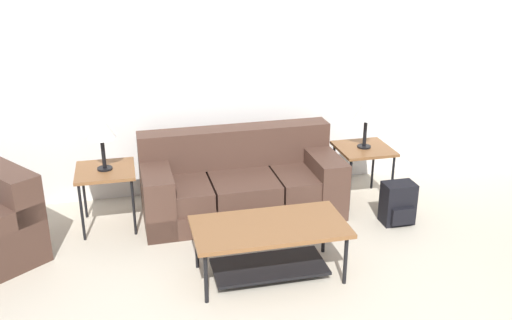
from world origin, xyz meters
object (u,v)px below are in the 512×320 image
at_px(couch, 241,184).
at_px(table_lamp_left, 101,128).
at_px(side_table_left, 106,175).
at_px(side_table_right, 364,153).
at_px(table_lamp_right, 367,110).
at_px(backpack, 398,204).
at_px(coffee_table, 269,238).

bearing_deg(couch, table_lamp_left, -179.49).
bearing_deg(side_table_left, table_lamp_left, 104.04).
bearing_deg(table_lamp_left, side_table_right, -0.00).
distance_m(table_lamp_right, backpack, 0.99).
bearing_deg(backpack, side_table_left, 167.94).
xyz_separation_m(couch, table_lamp_right, (1.30, -0.01, 0.69)).
bearing_deg(coffee_table, table_lamp_left, 136.87).
relative_size(coffee_table, side_table_left, 2.11).
distance_m(side_table_left, table_lamp_left, 0.46).
xyz_separation_m(table_lamp_left, backpack, (2.73, -0.58, -0.79)).
xyz_separation_m(table_lamp_left, table_lamp_right, (2.60, 0.00, 0.00)).
relative_size(coffee_table, side_table_right, 2.11).
bearing_deg(table_lamp_right, backpack, -77.22).
height_order(couch, table_lamp_right, table_lamp_right).
relative_size(side_table_left, side_table_right, 1.00).
relative_size(couch, table_lamp_left, 3.73).
xyz_separation_m(coffee_table, side_table_right, (1.32, 1.20, 0.19)).
xyz_separation_m(coffee_table, backpack, (1.45, 0.62, -0.14)).
xyz_separation_m(side_table_right, table_lamp_left, (-2.60, 0.00, 0.46)).
height_order(table_lamp_right, backpack, table_lamp_right).
distance_m(couch, table_lamp_left, 1.47).
height_order(side_table_left, table_lamp_right, table_lamp_right).
distance_m(couch, side_table_left, 1.32).
bearing_deg(side_table_left, backpack, -12.06).
xyz_separation_m(coffee_table, table_lamp_right, (1.32, 1.20, 0.65)).
height_order(coffee_table, table_lamp_left, table_lamp_left).
bearing_deg(couch, side_table_right, -0.51).
distance_m(coffee_table, side_table_right, 1.79).
height_order(side_table_left, side_table_right, same).
distance_m(coffee_table, table_lamp_left, 1.87).
bearing_deg(backpack, table_lamp_right, 102.78).
height_order(couch, side_table_right, couch).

